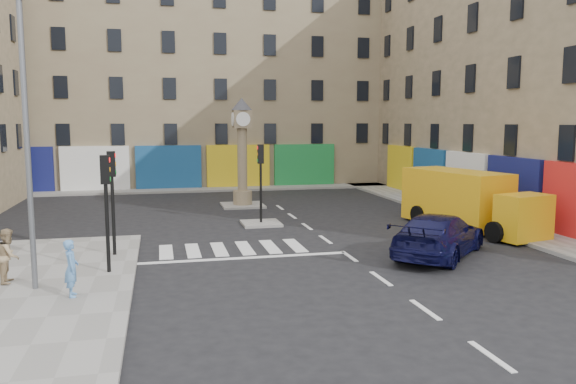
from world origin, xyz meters
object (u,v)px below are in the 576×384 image
object	(u,v)px
navy_sedan	(439,235)
lamp_post	(26,125)
yellow_van	(467,201)
pedestrian_tan	(9,255)
traffic_light_island	(261,171)
clock_pillar	(242,145)
traffic_light_left_near	(106,195)
pedestrian_blue	(71,268)
traffic_light_left_far	(112,186)

from	to	relation	value
navy_sedan	lamp_post	bearing A→B (deg)	51.48
yellow_van	pedestrian_tan	bearing A→B (deg)	-176.87
traffic_light_island	lamp_post	distance (m)	12.52
traffic_light_island	clock_pillar	world-z (taller)	clock_pillar
clock_pillar	pedestrian_tan	bearing A→B (deg)	-122.28
traffic_light_left_near	pedestrian_blue	xyz separation A→B (m)	(-0.76, -2.40, -1.68)
lamp_post	pedestrian_blue	xyz separation A→B (m)	(1.14, -1.00, -3.86)
clock_pillar	yellow_van	distance (m)	12.99
lamp_post	yellow_van	world-z (taller)	lamp_post
clock_pillar	traffic_light_left_far	bearing A→B (deg)	-118.94
pedestrian_tan	traffic_light_left_far	bearing A→B (deg)	-45.18
traffic_light_left_far	yellow_van	size ratio (longest dim) A/B	0.49
clock_pillar	yellow_van	world-z (taller)	clock_pillar
lamp_post	pedestrian_blue	distance (m)	4.14
yellow_van	traffic_light_left_far	bearing A→B (deg)	175.42
pedestrian_tan	navy_sedan	bearing A→B (deg)	-89.47
traffic_light_island	pedestrian_tan	size ratio (longest dim) A/B	2.29
lamp_post	pedestrian_tan	world-z (taller)	lamp_post
navy_sedan	yellow_van	size ratio (longest dim) A/B	0.72
clock_pillar	yellow_van	xyz separation A→B (m)	(8.95, -9.15, -2.25)
traffic_light_left_far	lamp_post	distance (m)	4.77
traffic_light_left_far	navy_sedan	distance (m)	11.85
traffic_light_left_near	clock_pillar	size ratio (longest dim) A/B	0.61
navy_sedan	pedestrian_blue	distance (m)	12.48
traffic_light_island	lamp_post	size ratio (longest dim) A/B	0.45
traffic_light_left_far	clock_pillar	distance (m)	13.05
yellow_van	traffic_light_island	bearing A→B (deg)	147.62
traffic_light_left_near	traffic_light_left_far	xyz separation A→B (m)	(0.00, 2.40, 0.00)
traffic_light_left_far	pedestrian_tan	distance (m)	4.37
traffic_light_left_far	clock_pillar	xyz separation A→B (m)	(6.30, 11.40, 0.93)
yellow_van	pedestrian_tan	distance (m)	18.75
yellow_van	pedestrian_blue	size ratio (longest dim) A/B	4.77
traffic_light_island	navy_sedan	size ratio (longest dim) A/B	0.68
yellow_van	pedestrian_blue	distance (m)	17.49
traffic_light_island	pedestrian_blue	size ratio (longest dim) A/B	2.35
traffic_light_left_near	traffic_light_island	xyz separation A→B (m)	(6.30, 7.80, -0.03)
clock_pillar	yellow_van	size ratio (longest dim) A/B	0.81
pedestrian_blue	clock_pillar	bearing A→B (deg)	-30.67
yellow_van	pedestrian_blue	xyz separation A→B (m)	(-16.00, -7.04, -0.37)
pedestrian_blue	pedestrian_tan	world-z (taller)	pedestrian_tan
traffic_light_island	clock_pillar	distance (m)	6.07
traffic_light_island	yellow_van	distance (m)	9.58
navy_sedan	yellow_van	bearing A→B (deg)	-84.58
lamp_post	clock_pillar	bearing A→B (deg)	61.65
clock_pillar	pedestrian_blue	xyz separation A→B (m)	(-7.06, -16.19, -2.61)
clock_pillar	pedestrian_tan	xyz separation A→B (m)	(-9.06, -14.34, -2.59)
navy_sedan	pedestrian_blue	world-z (taller)	pedestrian_blue
navy_sedan	yellow_van	xyz separation A→B (m)	(3.77, 4.55, 0.52)
navy_sedan	yellow_van	distance (m)	5.93
clock_pillar	navy_sedan	size ratio (longest dim) A/B	1.12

